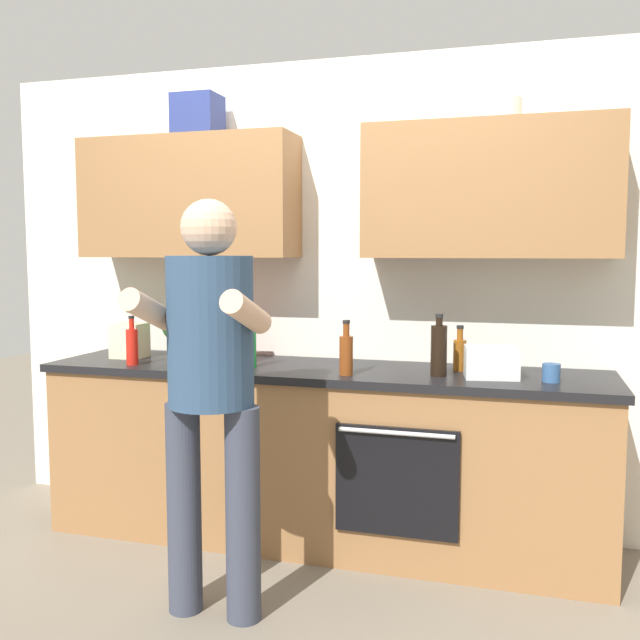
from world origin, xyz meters
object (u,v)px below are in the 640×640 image
Objects in this scene: bottle_syrup at (460,353)px; potted_herb at (181,328)px; bottle_hotsauce at (132,345)px; person_standing at (211,374)px; cup_tea at (551,373)px; grocery_bag_produce at (491,362)px; bottle_soy at (439,350)px; grocery_bag_crisps at (230,344)px; grocery_bag_rice at (130,340)px; bottle_soda at (250,344)px; bottle_vinegar at (346,353)px.

potted_herb is at bearing 178.63° from bottle_syrup.
potted_herb is (0.11, 0.33, 0.06)m from bottle_hotsauce.
person_standing is 1.51m from cup_tea.
potted_herb reaches higher than grocery_bag_produce.
bottle_soy reaches higher than grocery_bag_crisps.
cup_tea is at bearing -1.09° from bottle_soy.
grocery_bag_rice is at bearing -174.14° from grocery_bag_crisps.
bottle_soda is 0.77m from grocery_bag_rice.
grocery_bag_produce is (0.24, 0.02, -0.05)m from bottle_soy.
bottle_vinegar is at bearing -8.46° from grocery_bag_rice.
bottle_vinegar is 0.89× the size of potted_herb.
potted_herb reaches higher than bottle_soda.
grocery_bag_crisps is at bearing 32.82° from bottle_hotsauce.
bottle_vinegar is 0.57m from bottle_syrup.
potted_herb reaches higher than bottle_syrup.
potted_herb is (-0.50, 0.23, 0.05)m from bottle_soda.
grocery_bag_crisps is (-1.21, -0.02, 0.00)m from bottle_syrup.
bottle_soy is 1.29× the size of grocery_bag_crisps.
bottle_hotsauce is (-0.75, 0.64, 0.00)m from person_standing.
cup_tea is (0.50, -0.01, -0.08)m from bottle_soy.
bottle_hotsauce is 1.14× the size of bottle_syrup.
bottle_soy is 3.54× the size of cup_tea.
bottle_hotsauce is 1.66m from bottle_syrup.
potted_herb is 1.70m from grocery_bag_produce.
bottle_syrup is 1.17× the size of grocery_bag_rice.
cup_tea is 2.20m from grocery_bag_rice.
potted_herb is at bearing 171.64° from bottle_soy.
bottle_vinegar reaches higher than bottle_syrup.
potted_herb is 1.53× the size of grocery_bag_rice.
bottle_soy reaches higher than bottle_vinegar.
person_standing is 1.29m from bottle_syrup.
bottle_hotsauce is at bearing -175.61° from bottle_soy.
grocery_bag_produce is (0.66, 0.11, -0.03)m from bottle_vinegar.
grocery_bag_crisps is at bearing 137.63° from bottle_soda.
person_standing reaches higher than grocery_bag_produce.
bottle_syrup is at bearing 1.00° from grocery_bag_crisps.
bottle_hotsauce is at bearing -176.95° from cup_tea.
bottle_soda is 1.18m from grocery_bag_produce.
bottle_syrup is (0.89, 0.94, -0.01)m from person_standing.
bottle_hotsauce reaches higher than cup_tea.
bottle_vinegar is at bearing -19.43° from grocery_bag_crisps.
bottle_syrup is at bearing 2.57° from grocery_bag_rice.
bottle_hotsauce is 3.08× the size of cup_tea.
grocery_bag_rice is (-0.25, -0.12, -0.07)m from potted_herb.
bottle_soy is at bearing -3.24° from grocery_bag_rice.
cup_tea is at bearing 5.19° from bottle_vinegar.
bottle_syrup is at bearing 46.63° from person_standing.
bottle_soy is 0.20m from bottle_syrup.
bottle_hotsauce is 0.26m from grocery_bag_rice.
person_standing is 6.47× the size of bottle_vinegar.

